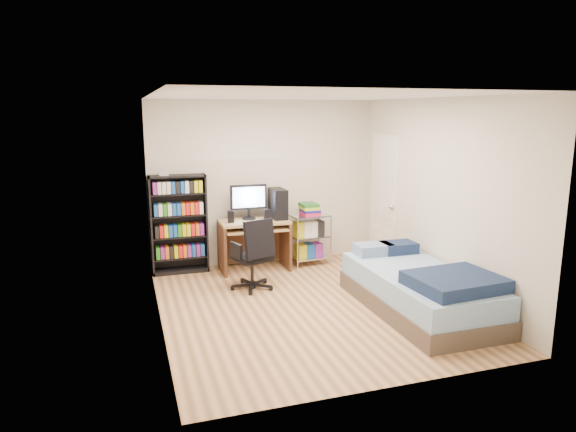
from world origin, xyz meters
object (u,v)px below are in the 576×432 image
object	(u,v)px
media_shelf	(179,223)
computer_desk	(260,224)
bed	(420,289)
office_chair	(254,267)

from	to	relation	value
media_shelf	computer_desk	bearing A→B (deg)	-8.32
bed	media_shelf	bearing A→B (deg)	136.46
media_shelf	office_chair	bearing A→B (deg)	-51.14
media_shelf	bed	distance (m)	3.52
media_shelf	office_chair	distance (m)	1.42
media_shelf	computer_desk	size ratio (longest dim) A/B	1.18
media_shelf	computer_desk	xyz separation A→B (m)	(1.17, -0.17, -0.05)
media_shelf	office_chair	xyz separation A→B (m)	(0.85, -1.05, -0.43)
computer_desk	bed	xyz separation A→B (m)	(1.36, -2.23, -0.41)
computer_desk	office_chair	size ratio (longest dim) A/B	1.32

